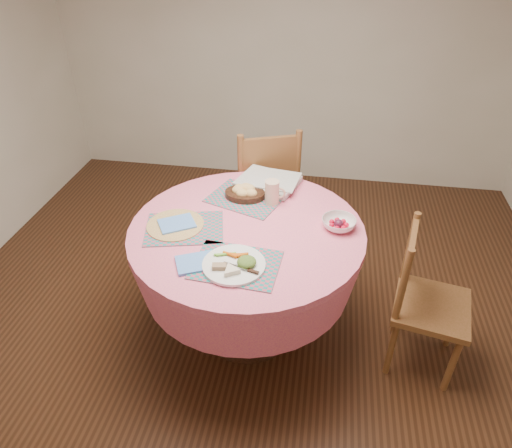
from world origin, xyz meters
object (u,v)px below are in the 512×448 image
at_px(chair_back, 265,188).
at_px(fruit_bowl, 339,224).
at_px(chair_right, 424,299).
at_px(latte_mug, 272,192).
at_px(wicker_trivet, 175,225).
at_px(dinner_plate, 235,264).
at_px(bread_bowl, 245,192).
at_px(dining_table, 247,257).

height_order(chair_back, fruit_bowl, chair_back).
xyz_separation_m(chair_right, latte_mug, (-0.85, 0.32, 0.38)).
distance_m(chair_right, chair_back, 1.32).
distance_m(chair_back, wicker_trivet, 0.97).
bearing_deg(dinner_plate, latte_mug, 80.64).
distance_m(chair_right, wicker_trivet, 1.36).
distance_m(chair_back, dinner_plate, 1.18).
relative_size(latte_mug, fruit_bowl, 0.69).
bearing_deg(latte_mug, bread_bowl, 166.73).
distance_m(dining_table, fruit_bowl, 0.53).
height_order(chair_back, dinner_plate, chair_back).
distance_m(dining_table, chair_right, 0.96).
xyz_separation_m(bread_bowl, latte_mug, (0.17, -0.04, 0.04)).
relative_size(bread_bowl, fruit_bowl, 1.16).
bearing_deg(bread_bowl, latte_mug, -13.27).
distance_m(bread_bowl, fruit_bowl, 0.58).
bearing_deg(bread_bowl, dinner_plate, -83.67).
bearing_deg(dinner_plate, bread_bowl, 96.33).
relative_size(dinner_plate, latte_mug, 2.16).
xyz_separation_m(wicker_trivet, fruit_bowl, (0.85, 0.12, 0.02)).
relative_size(chair_right, wicker_trivet, 2.85).
relative_size(chair_right, chair_back, 0.87).
bearing_deg(chair_back, wicker_trivet, 47.69).
bearing_deg(chair_back, dining_table, 71.20).
relative_size(dining_table, dinner_plate, 4.19).
bearing_deg(dinner_plate, dining_table, 90.77).
height_order(dining_table, latte_mug, latte_mug).
height_order(dinner_plate, fruit_bowl, dinner_plate).
distance_m(bread_bowl, latte_mug, 0.17).
bearing_deg(latte_mug, wicker_trivet, -147.29).
bearing_deg(dinner_plate, chair_back, 91.39).
relative_size(dining_table, bread_bowl, 5.39).
height_order(chair_right, chair_back, chair_back).
height_order(chair_right, bread_bowl, chair_right).
relative_size(wicker_trivet, dinner_plate, 1.01).
relative_size(dining_table, chair_right, 1.45).
distance_m(dining_table, bread_bowl, 0.38).
height_order(latte_mug, fruit_bowl, latte_mug).
bearing_deg(chair_back, fruit_bowl, 103.18).
height_order(wicker_trivet, fruit_bowl, fruit_bowl).
bearing_deg(chair_back, dinner_plate, 70.95).
bearing_deg(dining_table, fruit_bowl, 9.25).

